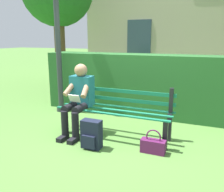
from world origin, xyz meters
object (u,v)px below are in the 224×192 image
object	(u,v)px
lamp_post	(56,9)
handbag	(153,145)
park_bench	(116,110)
person_seated	(79,97)
backpack	(91,135)

from	to	relation	value
lamp_post	handbag	bearing A→B (deg)	153.29
park_bench	person_seated	world-z (taller)	person_seated
park_bench	backpack	world-z (taller)	park_bench
backpack	lamp_post	distance (m)	2.90
person_seated	backpack	distance (m)	0.78
backpack	lamp_post	size ratio (longest dim) A/B	0.12
handbag	lamp_post	world-z (taller)	lamp_post
park_bench	handbag	distance (m)	0.91
park_bench	lamp_post	xyz separation A→B (m)	(1.67, -0.81, 1.78)
park_bench	person_seated	xyz separation A→B (m)	(0.62, 0.17, 0.21)
park_bench	backpack	xyz separation A→B (m)	(0.15, 0.62, -0.23)
person_seated	backpack	size ratio (longest dim) A/B	2.74
person_seated	lamp_post	world-z (taller)	lamp_post
handbag	lamp_post	distance (m)	3.44
park_bench	person_seated	bearing A→B (deg)	15.58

